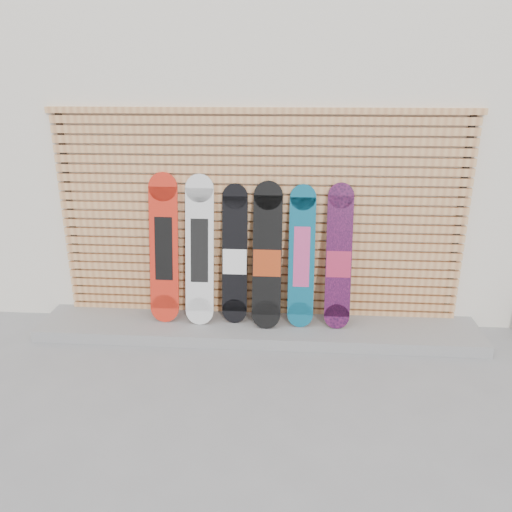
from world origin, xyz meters
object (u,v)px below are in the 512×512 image
object	(u,v)px
snowboard_2	(235,256)
snowboard_3	(267,257)
snowboard_4	(302,257)
snowboard_1	(200,251)
snowboard_5	(339,258)
snowboard_0	(164,249)

from	to	relation	value
snowboard_2	snowboard_3	distance (m)	0.34
snowboard_4	snowboard_1	bearing A→B (deg)	-179.57
snowboard_3	snowboard_5	world-z (taller)	snowboard_3
snowboard_2	snowboard_4	size ratio (longest dim) A/B	1.00
snowboard_1	snowboard_4	world-z (taller)	snowboard_1
snowboard_0	snowboard_5	xyz separation A→B (m)	(1.80, -0.02, -0.05)
snowboard_1	snowboard_2	world-z (taller)	snowboard_1
snowboard_0	snowboard_3	xyz separation A→B (m)	(1.07, -0.04, -0.05)
snowboard_2	snowboard_4	xyz separation A→B (m)	(0.69, -0.02, 0.01)
snowboard_5	snowboard_0	bearing A→B (deg)	179.50
snowboard_0	snowboard_1	size ratio (longest dim) A/B	1.01
snowboard_1	snowboard_4	size ratio (longest dim) A/B	1.06
snowboard_1	snowboard_3	world-z (taller)	snowboard_1
snowboard_3	snowboard_5	size ratio (longest dim) A/B	1.01
snowboard_4	snowboard_5	world-z (taller)	snowboard_5
snowboard_0	snowboard_4	world-z (taller)	snowboard_0
snowboard_0	snowboard_5	size ratio (longest dim) A/B	1.06
snowboard_4	snowboard_5	bearing A→B (deg)	-1.11
snowboard_2	snowboard_3	bearing A→B (deg)	-9.24
snowboard_3	snowboard_4	size ratio (longest dim) A/B	1.02
snowboard_3	snowboard_5	bearing A→B (deg)	2.07
snowboard_0	snowboard_5	world-z (taller)	snowboard_0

